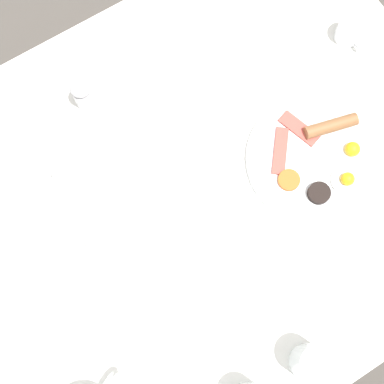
% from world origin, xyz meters
% --- Properties ---
extents(ground_plane, '(8.00, 8.00, 0.00)m').
position_xyz_m(ground_plane, '(0.00, 0.00, 0.00)').
color(ground_plane, '#4C4742').
extents(table, '(0.96, 1.23, 0.73)m').
position_xyz_m(table, '(0.00, 0.00, 0.67)').
color(table, white).
rests_on(table, ground_plane).
extents(breakfast_plate, '(0.30, 0.30, 0.04)m').
position_xyz_m(breakfast_plate, '(0.08, 0.27, 0.74)').
color(breakfast_plate, white).
rests_on(breakfast_plate, table).
extents(teapot_far, '(0.21, 0.12, 0.12)m').
position_xyz_m(teapot_far, '(-0.09, -0.23, 0.78)').
color(teapot_far, white).
rests_on(teapot_far, table).
extents(water_glass_tall, '(0.07, 0.07, 0.11)m').
position_xyz_m(water_glass_tall, '(0.40, 0.01, 0.79)').
color(water_glass_tall, white).
rests_on(water_glass_tall, table).
extents(creamer_jug, '(0.08, 0.06, 0.06)m').
position_xyz_m(creamer_jug, '(-0.13, 0.49, 0.76)').
color(creamer_jug, white).
rests_on(creamer_jug, table).
extents(pepper_grinder, '(0.05, 0.05, 0.10)m').
position_xyz_m(pepper_grinder, '(-0.30, -0.09, 0.79)').
color(pepper_grinder, '#BCBCC1').
rests_on(pepper_grinder, table).
extents(fork_by_plate, '(0.12, 0.13, 0.00)m').
position_xyz_m(fork_by_plate, '(-0.29, 0.09, 0.74)').
color(fork_by_plate, silver).
rests_on(fork_by_plate, table).
extents(knife_by_plate, '(0.18, 0.14, 0.00)m').
position_xyz_m(knife_by_plate, '(-0.28, 0.41, 0.74)').
color(knife_by_plate, silver).
rests_on(knife_by_plate, table).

